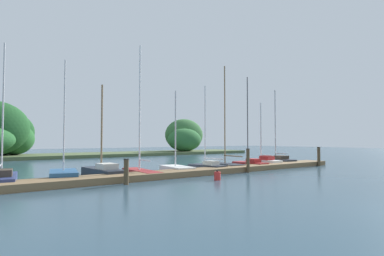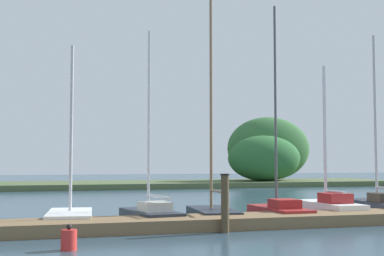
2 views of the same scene
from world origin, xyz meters
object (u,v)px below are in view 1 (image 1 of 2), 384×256
object	(u,v)px
sailboat_4	(140,169)
sailboat_8	(249,163)
sailboat_10	(277,160)
mooring_piling_3	(319,156)
mooring_piling_1	(126,171)
sailboat_5	(176,168)
sailboat_1	(1,178)
sailboat_9	(262,161)
sailboat_3	(102,171)
mooring_piling_2	(248,160)
sailboat_7	(226,164)
sailboat_6	(206,166)
channel_buoy_0	(217,176)
sailboat_2	(63,175)

from	to	relation	value
sailboat_4	sailboat_8	world-z (taller)	sailboat_4
sailboat_10	mooring_piling_3	xyz separation A→B (m)	(1.44, -3.21, 0.44)
mooring_piling_1	sailboat_5	bearing A→B (deg)	31.85
mooring_piling_1	sailboat_8	bearing A→B (deg)	13.12
sailboat_1	sailboat_9	world-z (taller)	sailboat_1
sailboat_3	sailboat_5	xyz separation A→B (m)	(4.80, -0.64, -0.06)
sailboat_3	mooring_piling_2	size ratio (longest dim) A/B	3.44
sailboat_7	mooring_piling_2	bearing A→B (deg)	173.36
mooring_piling_1	mooring_piling_2	size ratio (longest dim) A/B	0.78
sailboat_6	sailboat_7	world-z (taller)	sailboat_7
sailboat_1	sailboat_7	bearing A→B (deg)	-83.05
sailboat_8	mooring_piling_1	xyz separation A→B (m)	(-11.72, -2.73, 0.28)
sailboat_7	sailboat_8	xyz separation A→B (m)	(2.21, -0.35, -0.02)
sailboat_8	sailboat_9	world-z (taller)	sailboat_8
sailboat_5	channel_buoy_0	bearing A→B (deg)	-177.61
sailboat_4	sailboat_6	xyz separation A→B (m)	(5.16, -0.11, -0.07)
sailboat_2	sailboat_9	xyz separation A→B (m)	(16.01, 0.02, 0.05)
sailboat_3	mooring_piling_3	world-z (taller)	sailboat_3
sailboat_6	mooring_piling_2	world-z (taller)	sailboat_6
sailboat_3	channel_buoy_0	world-z (taller)	sailboat_3
sailboat_2	sailboat_10	distance (m)	18.32
sailboat_10	sailboat_8	bearing A→B (deg)	108.20
sailboat_9	sailboat_8	bearing A→B (deg)	102.66
sailboat_6	mooring_piling_1	size ratio (longest dim) A/B	4.84
mooring_piling_1	sailboat_2	bearing A→B (deg)	123.98
sailboat_5	mooring_piling_3	bearing A→B (deg)	-96.33
sailboat_5	sailboat_7	size ratio (longest dim) A/B	0.70
sailboat_5	sailboat_8	distance (m)	6.74
sailboat_8	mooring_piling_2	xyz separation A→B (m)	(-2.78, -2.46, 0.46)
sailboat_7	sailboat_8	bearing A→B (deg)	-94.12
sailboat_1	mooring_piling_2	distance (m)	14.23
sailboat_4	channel_buoy_0	world-z (taller)	sailboat_4
sailboat_1	mooring_piling_2	xyz separation A→B (m)	(13.88, -3.10, 0.47)
mooring_piling_1	mooring_piling_3	world-z (taller)	mooring_piling_3
sailboat_4	mooring_piling_3	size ratio (longest dim) A/B	5.05
sailboat_6	sailboat_7	size ratio (longest dim) A/B	0.77
mooring_piling_3	sailboat_2	bearing A→B (deg)	171.67
sailboat_4	mooring_piling_2	world-z (taller)	sailboat_4
mooring_piling_2	sailboat_7	bearing A→B (deg)	78.52
sailboat_2	sailboat_6	distance (m)	9.54
sailboat_2	mooring_piling_2	xyz separation A→B (m)	(11.08, -2.91, 0.48)
sailboat_2	sailboat_4	xyz separation A→B (m)	(4.37, -0.28, 0.07)
sailboat_1	sailboat_7	distance (m)	14.45
sailboat_1	sailboat_10	distance (m)	21.11
sailboat_2	sailboat_7	bearing A→B (deg)	-78.13
sailboat_1	sailboat_9	bearing A→B (deg)	-82.40
sailboat_9	sailboat_6	bearing A→B (deg)	93.90
sailboat_3	sailboat_7	xyz separation A→B (m)	(9.32, -0.66, 0.02)
channel_buoy_0	sailboat_8	bearing A→B (deg)	30.59
sailboat_2	sailboat_9	world-z (taller)	sailboat_2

